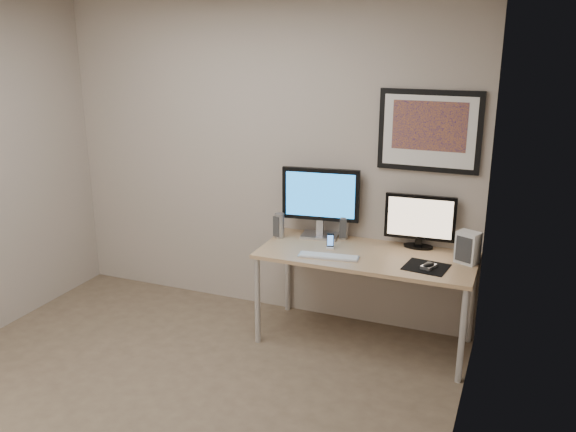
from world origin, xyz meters
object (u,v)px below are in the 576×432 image
speaker_left (279,225)px  speaker_right (344,227)px  keyboard (329,256)px  fan_unit (468,247)px  desk (366,262)px  monitor_large (320,200)px  framed_art (429,131)px  monitor_tv (420,220)px  phone_dock (330,241)px

speaker_left → speaker_right: speaker_left is taller
speaker_right → keyboard: (0.02, -0.45, -0.08)m
fan_unit → desk: bearing=-149.5°
monitor_large → speaker_left: 0.39m
framed_art → keyboard: size_ratio=1.69×
keyboard → framed_art: bearing=33.1°
desk → monitor_tv: size_ratio=3.01×
desk → phone_dock: phone_dock is taller
speaker_right → phone_dock: speaker_right is taller
phone_dock → speaker_right: bearing=68.0°
phone_dock → fan_unit: bearing=-12.0°
phone_dock → fan_unit: size_ratio=0.51×
speaker_left → speaker_right: (0.49, 0.16, -0.01)m
desk → phone_dock: (-0.29, 0.01, 0.13)m
framed_art → speaker_left: bearing=-168.4°
monitor_tv → monitor_large: bearing=179.1°
desk → monitor_tv: bearing=39.8°
framed_art → speaker_left: 1.37m
speaker_left → framed_art: bearing=30.1°
monitor_large → fan_unit: 1.19m
monitor_tv → speaker_left: (-1.08, -0.17, -0.12)m
framed_art → phone_dock: bearing=-153.1°
framed_art → monitor_tv: framed_art is taller
desk → monitor_large: monitor_large is taller
keyboard → monitor_tv: bearing=30.8°
keyboard → fan_unit: fan_unit is taller
framed_art → speaker_right: 1.01m
monitor_large → speaker_right: 0.29m
keyboard → fan_unit: 1.00m
framed_art → monitor_tv: size_ratio=1.41×
speaker_right → phone_dock: (-0.02, -0.26, -0.03)m
monitor_tv → framed_art: bearing=68.9°
desk → keyboard: bearing=-143.6°
speaker_right → framed_art: bearing=-4.0°
speaker_right → keyboard: speaker_right is taller
framed_art → phone_dock: size_ratio=6.25×
framed_art → monitor_large: (-0.80, -0.09, -0.58)m
framed_art → monitor_tv: 0.67m
speaker_left → phone_dock: speaker_left is taller
monitor_large → speaker_left: (-0.30, -0.13, -0.21)m
fan_unit → keyboard: bearing=-141.0°
monitor_tv → speaker_left: bearing=-174.7°
desk → fan_unit: 0.74m
keyboard → speaker_right: bearing=85.4°
desk → speaker_left: bearing=171.9°
framed_art → speaker_left: size_ratio=3.77×
phone_dock → keyboard: phone_dock is taller
monitor_tv → keyboard: size_ratio=1.19×
monitor_tv → phone_dock: monitor_tv is taller
fan_unit → speaker_right: bearing=-167.1°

